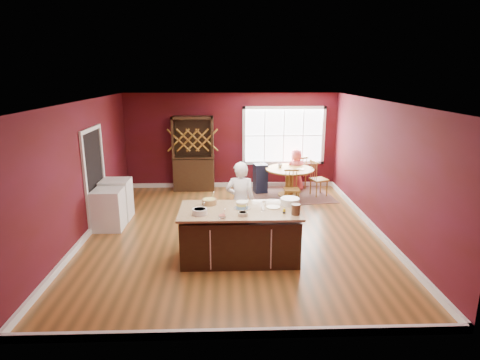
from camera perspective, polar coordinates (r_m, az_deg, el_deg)
name	(u,v)px	position (r m, az deg, el deg)	size (l,w,h in m)	color
room_shell	(233,169)	(8.06, -0.95, 1.51)	(7.00, 7.00, 7.00)	brown
window	(284,136)	(11.55, 6.24, 6.29)	(2.36, 0.10, 1.66)	white
doorway	(95,179)	(9.17, -19.91, 0.17)	(0.08, 1.26, 2.13)	white
kitchen_island	(240,235)	(7.20, -0.04, -7.82)	(2.11, 1.11, 0.92)	black
dining_table	(289,176)	(10.86, 7.04, 0.51)	(1.29, 1.29, 0.75)	#98602E
baker	(240,202)	(7.83, 0.07, -3.09)	(0.58, 0.38, 1.60)	white
layer_cake	(242,205)	(7.06, 0.29, -3.57)	(0.30, 0.30, 0.12)	white
bowl_blue	(200,212)	(6.80, -5.74, -4.49)	(0.25, 0.25, 0.10)	white
bowl_yellow	(209,202)	(7.30, -4.38, -3.09)	(0.27, 0.27, 0.10)	olive
bowl_pink	(222,216)	(6.63, -2.56, -5.19)	(0.13, 0.13, 0.05)	silver
bowl_olive	(243,214)	(6.71, 0.40, -4.84)	(0.17, 0.17, 0.06)	silver
drinking_glass	(263,206)	(6.96, 3.36, -3.68)	(0.08, 0.08, 0.17)	silver
dinner_plate	(273,207)	(7.14, 4.75, -3.87)	(0.25, 0.25, 0.02)	#FFEFAD
white_tub	(290,201)	(7.32, 7.11, -3.03)	(0.35, 0.35, 0.12)	silver
stoneware_crock	(296,209)	(6.81, 7.93, -4.16)	(0.15, 0.15, 0.18)	brown
toy_figurine	(284,211)	(6.86, 6.30, -4.40)	(0.05, 0.05, 0.09)	yellow
rug	(289,195)	(11.01, 6.96, -2.15)	(2.23, 1.72, 0.01)	brown
chair_east	(319,178)	(10.99, 11.19, 0.30)	(0.42, 0.40, 0.99)	brown
chair_south	(292,188)	(10.06, 7.39, -1.15)	(0.38, 0.36, 0.91)	#905C25
chair_north	(298,172)	(11.63, 8.32, 1.14)	(0.40, 0.38, 0.96)	#985834
seated_woman	(296,170)	(11.33, 7.95, 1.40)	(0.58, 0.38, 1.19)	#D55055
high_chair	(260,178)	(11.10, 2.91, 0.33)	(0.34, 0.34, 0.85)	black
toddler	(261,164)	(11.05, 2.96, 2.32)	(0.18, 0.14, 0.26)	#8CA5BF
table_plate	(301,169)	(10.76, 8.62, 1.54)	(0.21, 0.21, 0.02)	beige
table_cup	(280,166)	(10.90, 5.72, 2.03)	(0.12, 0.12, 0.09)	silver
hutch	(193,154)	(11.31, -6.63, 3.73)	(1.13, 0.47, 2.08)	#391F15
washer	(109,209)	(8.94, -18.17, -4.00)	(0.60, 0.58, 0.87)	silver
dryer	(117,199)	(9.52, -17.15, -2.64)	(0.63, 0.61, 0.91)	white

